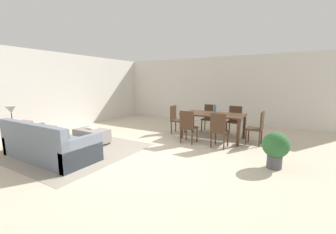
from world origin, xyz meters
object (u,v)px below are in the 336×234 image
(dining_chair_near_left, at_px, (188,125))
(book_on_ottoman, at_px, (92,128))
(dining_chair_far_left, at_px, (209,116))
(dining_chair_far_right, at_px, (234,119))
(ottoman_table, at_px, (92,136))
(side_table, at_px, (14,131))
(couch, at_px, (48,146))
(dining_table, at_px, (213,116))
(dining_chair_head_west, at_px, (176,118))
(dining_chair_near_right, at_px, (219,128))
(potted_plant, at_px, (276,147))
(dining_chair_head_east, at_px, (258,126))
(vase_centerpiece, at_px, (215,110))
(table_lamp, at_px, (11,110))

(dining_chair_near_left, relative_size, book_on_ottoman, 3.54)
(dining_chair_far_left, xyz_separation_m, dining_chair_far_right, (0.87, -0.04, 0.00))
(ottoman_table, relative_size, side_table, 1.63)
(dining_chair_near_left, bearing_deg, ottoman_table, -148.72)
(couch, bearing_deg, dining_table, 52.51)
(side_table, relative_size, dining_chair_far_left, 0.63)
(dining_table, xyz_separation_m, dining_chair_head_west, (-1.27, 0.03, -0.16))
(ottoman_table, height_order, dining_chair_near_right, dining_chair_near_right)
(couch, relative_size, dining_chair_near_left, 2.49)
(book_on_ottoman, bearing_deg, ottoman_table, -46.30)
(ottoman_table, height_order, potted_plant, potted_plant)
(book_on_ottoman, bearing_deg, dining_chair_far_right, 42.88)
(dining_chair_near_right, relative_size, dining_chair_head_west, 1.00)
(dining_chair_far_right, bearing_deg, dining_chair_head_east, -46.33)
(vase_centerpiece, bearing_deg, potted_plant, -41.05)
(side_table, distance_m, dining_table, 5.38)
(couch, relative_size, book_on_ottoman, 8.82)
(side_table, distance_m, dining_chair_near_left, 4.51)
(couch, height_order, table_lamp, table_lamp)
(dining_chair_near_left, relative_size, dining_chair_near_right, 1.00)
(vase_centerpiece, bearing_deg, table_lamp, -140.35)
(dining_chair_far_left, bearing_deg, side_table, -130.24)
(vase_centerpiece, bearing_deg, side_table, -140.35)
(dining_chair_head_west, height_order, vase_centerpiece, vase_centerpiece)
(side_table, distance_m, table_lamp, 0.53)
(couch, xyz_separation_m, dining_chair_near_left, (2.22, 2.61, 0.23))
(ottoman_table, distance_m, side_table, 1.90)
(dining_chair_head_west, bearing_deg, dining_chair_head_east, -1.29)
(side_table, xyz_separation_m, dining_chair_far_right, (4.55, 4.31, 0.06))
(potted_plant, bearing_deg, table_lamp, -161.60)
(dining_chair_head_east, bearing_deg, ottoman_table, -150.94)
(dining_table, height_order, dining_chair_head_east, dining_chair_head_east)
(side_table, bearing_deg, book_on_ottoman, 44.77)
(dining_chair_far_right, xyz_separation_m, book_on_ottoman, (-3.21, -2.98, -0.09))
(dining_chair_far_left, height_order, book_on_ottoman, dining_chair_far_left)
(dining_chair_head_west, xyz_separation_m, book_on_ottoman, (-1.48, -2.19, -0.09))
(dining_chair_head_west, bearing_deg, dining_chair_near_left, -46.40)
(dining_chair_far_right, bearing_deg, side_table, -136.55)
(dining_chair_far_right, relative_size, dining_chair_head_east, 1.00)
(side_table, height_order, dining_chair_far_right, dining_chair_far_right)
(dining_chair_far_left, relative_size, dining_chair_head_west, 1.00)
(couch, xyz_separation_m, dining_chair_near_right, (3.08, 2.62, 0.23))
(ottoman_table, xyz_separation_m, book_on_ottoman, (-0.06, 0.07, 0.19))
(potted_plant, bearing_deg, ottoman_table, -171.25)
(dining_chair_head_east, bearing_deg, potted_plant, -71.26)
(dining_chair_near_right, bearing_deg, dining_chair_head_east, 44.28)
(dining_chair_near_left, height_order, potted_plant, dining_chair_near_left)
(dining_chair_far_left, xyz_separation_m, book_on_ottoman, (-2.34, -3.02, -0.09))
(couch, distance_m, book_on_ottoman, 1.31)
(couch, bearing_deg, vase_centerpiece, 51.57)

